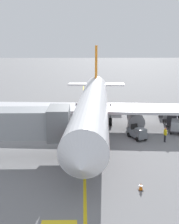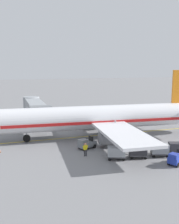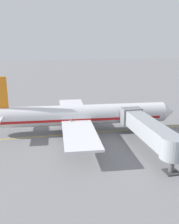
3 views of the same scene
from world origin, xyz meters
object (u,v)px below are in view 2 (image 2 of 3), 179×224
at_px(baggage_tug_trailing, 177,158).
at_px(baggage_cart_third_in_train, 160,149).
at_px(parked_airliner, 100,118).
at_px(ground_crew_loader, 142,140).
at_px(baggage_cart_second_in_train, 138,151).
at_px(jet_bridge, 35,108).
at_px(baggage_cart_front, 116,152).
at_px(ground_crew_wing_walker, 85,149).
at_px(baggage_cart_tail_end, 177,148).
at_px(baggage_tug_lead, 87,144).
at_px(ground_crew_marshaller, 129,138).

height_order(baggage_tug_trailing, baggage_cart_third_in_train, baggage_tug_trailing).
bearing_deg(parked_airliner, ground_crew_loader, -148.70).
distance_m(baggage_cart_second_in_train, baggage_cart_third_in_train, 2.92).
xyz_separation_m(jet_bridge, baggage_cart_front, (-21.26, -7.13, -2.51)).
xyz_separation_m(ground_crew_wing_walker, ground_crew_loader, (1.54, -8.89, 0.00)).
bearing_deg(baggage_cart_tail_end, parked_airliner, 30.00).
height_order(jet_bridge, baggage_tug_trailing, jet_bridge).
relative_size(jet_bridge, baggage_tug_lead, 6.09).
xyz_separation_m(baggage_cart_third_in_train, ground_crew_loader, (4.58, -0.00, 0.00)).
xyz_separation_m(jet_bridge, baggage_tug_lead, (-16.03, -5.00, -2.75)).
bearing_deg(baggage_tug_lead, ground_crew_loader, -99.82).
bearing_deg(jet_bridge, baggage_cart_tail_end, -145.23).
distance_m(baggage_tug_lead, baggage_cart_second_in_train, 7.44).
xyz_separation_m(jet_bridge, baggage_cart_tail_end, (-22.04, -15.31, -2.51)).
distance_m(parked_airliner, jet_bridge, 14.09).
height_order(jet_bridge, ground_crew_marshaller, jet_bridge).
relative_size(parked_airliner, baggage_cart_second_in_train, 12.63).
xyz_separation_m(jet_bridge, baggage_cart_second_in_train, (-21.61, -9.91, -2.51)).
bearing_deg(ground_crew_wing_walker, baggage_cart_front, -126.06).
height_order(parked_airliner, ground_crew_marshaller, parked_airliner).
relative_size(baggage_cart_front, ground_crew_marshaller, 1.75).
bearing_deg(ground_crew_wing_walker, baggage_tug_trailing, -123.19).
distance_m(baggage_cart_front, baggage_cart_second_in_train, 2.80).
bearing_deg(baggage_cart_front, ground_crew_loader, -55.66).
bearing_deg(baggage_tug_lead, baggage_cart_tail_end, -120.27).
height_order(parked_airliner, ground_crew_wing_walker, parked_airliner).
distance_m(parked_airliner, ground_crew_marshaller, 6.17).
xyz_separation_m(baggage_cart_tail_end, ground_crew_wing_walker, (3.12, 11.39, 0.00)).
bearing_deg(baggage_cart_third_in_train, baggage_tug_trailing, -173.74).
xyz_separation_m(jet_bridge, ground_crew_wing_walker, (-18.92, -3.92, -2.51)).
distance_m(parked_airliner, baggage_tug_lead, 6.87).
height_order(baggage_cart_front, ground_crew_marshaller, ground_crew_marshaller).
bearing_deg(ground_crew_marshaller, baggage_cart_front, 140.36).
xyz_separation_m(baggage_tug_trailing, ground_crew_loader, (7.57, 0.33, 0.24)).
distance_m(baggage_cart_front, baggage_cart_third_in_train, 5.72).
distance_m(baggage_cart_front, ground_crew_marshaller, 6.71).
bearing_deg(ground_crew_wing_walker, baggage_tug_lead, -20.55).
bearing_deg(baggage_cart_second_in_train, baggage_cart_tail_end, -94.58).
distance_m(jet_bridge, baggage_cart_tail_end, 26.95).
bearing_deg(baggage_cart_front, baggage_tug_lead, 22.12).
relative_size(ground_crew_wing_walker, ground_crew_loader, 1.00).
relative_size(baggage_cart_second_in_train, ground_crew_loader, 1.75).
height_order(baggage_cart_front, ground_crew_loader, ground_crew_loader).
relative_size(ground_crew_loader, ground_crew_marshaller, 1.00).
xyz_separation_m(baggage_cart_front, ground_crew_wing_walker, (2.34, 3.21, 0.00)).
relative_size(baggage_cart_second_in_train, ground_crew_wing_walker, 1.75).
relative_size(baggage_tug_lead, ground_crew_loader, 1.64).
relative_size(baggage_cart_tail_end, ground_crew_loader, 1.75).
relative_size(baggage_tug_trailing, ground_crew_marshaller, 1.64).
relative_size(parked_airliner, baggage_cart_tail_end, 12.63).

